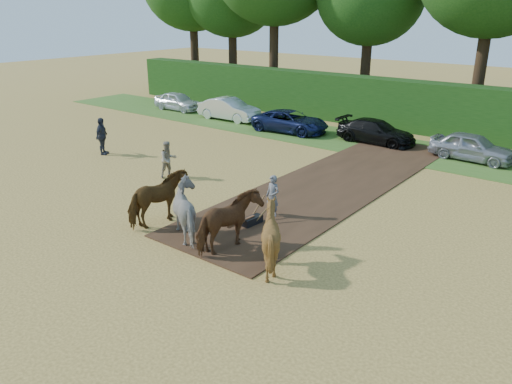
# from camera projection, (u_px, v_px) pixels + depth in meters

# --- Properties ---
(ground) EXTENTS (120.00, 120.00, 0.00)m
(ground) POSITION_uv_depth(u_px,v_px,m) (193.00, 228.00, 17.06)
(ground) COLOR gold
(ground) RESTS_ON ground
(earth_strip) EXTENTS (4.50, 17.00, 0.05)m
(earth_strip) POSITION_uv_depth(u_px,v_px,m) (334.00, 183.00, 21.35)
(earth_strip) COLOR #472D1C
(earth_strip) RESTS_ON ground
(grass_verge) EXTENTS (50.00, 5.00, 0.03)m
(grass_verge) POSITION_uv_depth(u_px,v_px,m) (374.00, 145.00, 27.39)
(grass_verge) COLOR #38601E
(grass_verge) RESTS_ON ground
(hedgerow) EXTENTS (46.00, 1.60, 3.00)m
(hedgerow) POSITION_uv_depth(u_px,v_px,m) (409.00, 106.00, 30.20)
(hedgerow) COLOR #14380F
(hedgerow) RESTS_ON ground
(spectator_near) EXTENTS (0.82, 0.94, 1.63)m
(spectator_near) POSITION_uv_depth(u_px,v_px,m) (168.00, 159.00, 21.89)
(spectator_near) COLOR tan
(spectator_near) RESTS_ON ground
(spectator_far) EXTENTS (0.95, 1.19, 1.90)m
(spectator_far) POSITION_uv_depth(u_px,v_px,m) (102.00, 136.00, 25.29)
(spectator_far) COLOR #2A2E38
(spectator_far) RESTS_ON ground
(plough_team) EXTENTS (6.21, 4.32, 1.86)m
(plough_team) POSITION_uv_depth(u_px,v_px,m) (212.00, 216.00, 15.64)
(plough_team) COLOR brown
(plough_team) RESTS_ON ground
(parked_cars) EXTENTS (35.83, 3.00, 1.49)m
(parked_cars) POSITION_uv_depth(u_px,v_px,m) (402.00, 137.00, 26.24)
(parked_cars) COLOR silver
(parked_cars) RESTS_ON ground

